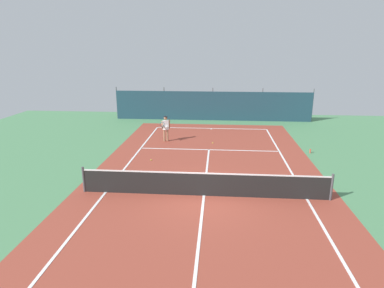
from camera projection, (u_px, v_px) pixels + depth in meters
ground_plane at (204, 196)px, 13.52m from camera, size 36.00×36.00×0.00m
court_surface at (204, 196)px, 13.52m from camera, size 11.02×26.60×0.01m
tennis_net at (204, 184)px, 13.38m from camera, size 10.12×0.10×1.10m
back_fence at (212, 111)px, 28.10m from camera, size 16.30×0.98×2.70m
tennis_player at (166, 127)px, 21.23m from camera, size 0.57×0.82×1.64m
tennis_ball_near_player at (213, 143)px, 21.01m from camera, size 0.07×0.07×0.07m
tennis_ball_midcourt at (151, 160)px, 17.77m from camera, size 0.07×0.07×0.07m
parked_car at (196, 106)px, 29.93m from camera, size 2.32×4.35×1.68m
water_bottle at (310, 151)px, 19.02m from camera, size 0.08×0.08×0.24m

